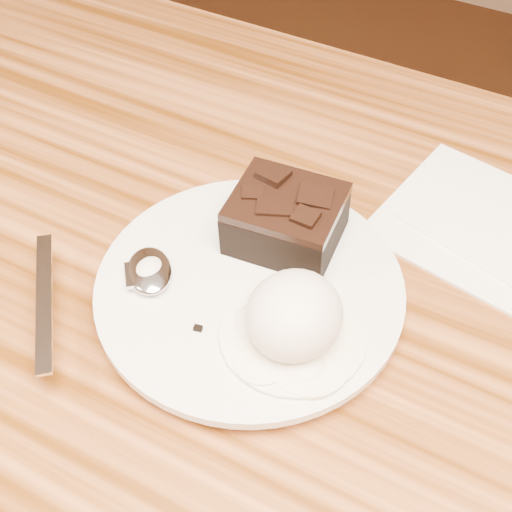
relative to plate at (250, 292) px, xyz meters
The scene contains 9 objects.
plate is the anchor object (origin of this frame).
brownie 0.06m from the plate, 87.47° to the left, with size 0.08×0.07×0.04m, color black.
ice_cream_scoop 0.06m from the plate, 28.48° to the right, with size 0.07×0.07×0.05m, color white.
melt_puddle 0.06m from the plate, 28.48° to the right, with size 0.10×0.10×0.00m, color silver.
spoon 0.08m from the plate, 157.07° to the right, with size 0.04×0.19×0.01m, color silver, non-canonical shape.
napkin 0.20m from the plate, 51.42° to the left, with size 0.14×0.14×0.01m, color white.
crumb_a 0.08m from the plate, 54.74° to the right, with size 0.01×0.01×0.00m, color black.
crumb_b 0.07m from the plate, 15.63° to the left, with size 0.01×0.01×0.00m, color black.
crumb_c 0.06m from the plate, 102.35° to the right, with size 0.01×0.00×0.00m, color black.
Camera 1 is at (0.07, -0.24, 1.17)m, focal length 49.11 mm.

